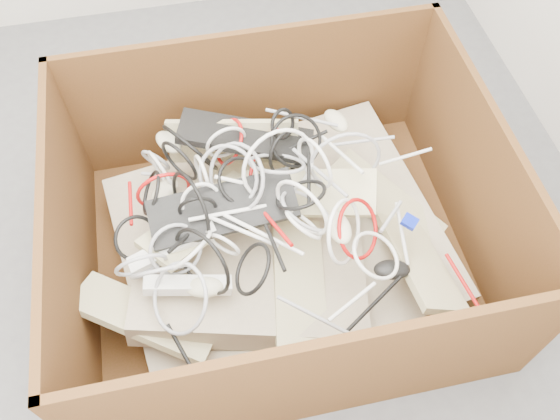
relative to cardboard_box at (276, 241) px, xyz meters
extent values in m
plane|color=#4F4F51|center=(-0.25, 0.05, -0.14)|extent=(3.00, 3.00, 0.00)
cube|color=#412B10|center=(0.02, 0.00, -0.13)|extent=(1.34, 1.12, 0.03)
cube|color=#412B10|center=(0.02, 0.55, 0.15)|extent=(1.34, 0.03, 0.59)
cube|color=#412B10|center=(0.02, -0.55, 0.15)|extent=(1.34, 0.02, 0.59)
cube|color=#412B10|center=(0.68, 0.00, 0.15)|extent=(0.02, 1.07, 0.59)
cube|color=#412B10|center=(-0.64, 0.00, 0.15)|extent=(0.03, 1.07, 0.59)
cube|color=tan|center=(0.02, 0.02, -0.06)|extent=(1.18, 1.02, 0.22)
cube|color=tan|center=(-0.09, -0.06, 0.02)|extent=(0.84, 0.76, 0.23)
cube|color=#C9BC8D|center=(-0.11, 0.23, 0.06)|extent=(0.46, 0.22, 0.13)
cube|color=#C9BC8D|center=(0.40, 0.05, 0.05)|extent=(0.40, 0.44, 0.15)
cube|color=#C9BC8D|center=(0.03, -0.20, 0.07)|extent=(0.23, 0.46, 0.06)
cube|color=#C9BC8D|center=(-0.45, -0.22, 0.06)|extent=(0.45, 0.37, 0.16)
cube|color=#C9BC8D|center=(0.42, -0.21, 0.09)|extent=(0.16, 0.45, 0.20)
cube|color=#C9BC8D|center=(-0.09, 0.30, 0.21)|extent=(0.44, 0.17, 0.17)
cube|color=#C9BC8D|center=(-0.22, 0.03, 0.17)|extent=(0.44, 0.40, 0.12)
cube|color=#C9BC8D|center=(0.11, 0.04, 0.19)|extent=(0.46, 0.29, 0.14)
cube|color=black|center=(-0.04, 0.26, 0.26)|extent=(0.47, 0.28, 0.11)
cube|color=black|center=(-0.16, -0.02, 0.27)|extent=(0.45, 0.17, 0.10)
ellipsoid|color=beige|center=(-0.33, 0.15, 0.19)|extent=(0.13, 0.13, 0.04)
ellipsoid|color=beige|center=(0.28, 0.31, 0.21)|extent=(0.10, 0.13, 0.04)
ellipsoid|color=beige|center=(-0.26, -0.21, 0.18)|extent=(0.12, 0.09, 0.04)
ellipsoid|color=beige|center=(0.15, -0.17, 0.30)|extent=(0.07, 0.11, 0.04)
ellipsoid|color=beige|center=(-0.30, 0.30, 0.25)|extent=(0.12, 0.13, 0.04)
ellipsoid|color=black|center=(0.31, -0.26, 0.15)|extent=(0.12, 0.09, 0.04)
cube|color=silver|center=(-0.33, -0.08, 0.22)|extent=(0.28, 0.11, 0.11)
cube|color=silver|center=(-0.30, -0.19, 0.17)|extent=(0.26, 0.08, 0.09)
cube|color=#0B1EB2|center=(0.39, -0.15, 0.23)|extent=(0.06, 0.06, 0.03)
torus|color=silver|center=(-0.18, -0.11, 0.23)|extent=(0.12, 0.10, 0.14)
torus|color=black|center=(-0.23, 0.27, 0.23)|extent=(0.19, 0.28, 0.30)
torus|color=#95969A|center=(0.03, 0.09, 0.31)|extent=(0.25, 0.22, 0.15)
torus|color=black|center=(-0.25, -0.17, 0.25)|extent=(0.21, 0.24, 0.30)
torus|color=silver|center=(-0.34, 0.23, 0.18)|extent=(0.11, 0.21, 0.23)
torus|color=black|center=(0.07, -0.04, 0.32)|extent=(0.21, 0.20, 0.10)
torus|color=silver|center=(0.06, -0.13, 0.29)|extent=(0.15, 0.17, 0.12)
torus|color=black|center=(0.11, 0.19, 0.29)|extent=(0.20, 0.17, 0.14)
torus|color=silver|center=(-0.28, -0.13, 0.26)|extent=(0.20, 0.16, 0.18)
torus|color=silver|center=(0.25, -0.25, 0.24)|extent=(0.19, 0.20, 0.09)
torus|color=black|center=(-0.26, 0.01, 0.27)|extent=(0.13, 0.31, 0.32)
torus|color=#95969A|center=(-0.42, -0.14, 0.24)|extent=(0.17, 0.07, 0.17)
torus|color=#95969A|center=(-0.37, -0.15, 0.20)|extent=(0.24, 0.12, 0.22)
torus|color=black|center=(0.07, 0.24, 0.32)|extent=(0.12, 0.11, 0.10)
torus|color=silver|center=(-0.11, 0.23, 0.28)|extent=(0.15, 0.06, 0.15)
torus|color=black|center=(0.08, 0.17, 0.25)|extent=(0.19, 0.14, 0.22)
torus|color=#95969A|center=(-0.35, 0.28, 0.19)|extent=(0.12, 0.11, 0.15)
torus|color=silver|center=(0.02, 0.05, 0.35)|extent=(0.33, 0.13, 0.33)
torus|color=black|center=(-0.43, -0.03, 0.22)|extent=(0.17, 0.12, 0.16)
torus|color=#95969A|center=(-0.11, 0.05, 0.32)|extent=(0.22, 0.28, 0.23)
torus|color=silver|center=(0.14, 0.06, 0.32)|extent=(0.11, 0.23, 0.25)
torus|color=black|center=(-0.37, 0.10, 0.26)|extent=(0.11, 0.20, 0.18)
torus|color=silver|center=(-0.22, 0.02, 0.28)|extent=(0.18, 0.10, 0.16)
torus|color=silver|center=(0.06, -0.10, 0.33)|extent=(0.17, 0.23, 0.28)
torus|color=black|center=(-0.24, -0.01, 0.29)|extent=(0.17, 0.02, 0.17)
torus|color=#95969A|center=(-0.32, -0.10, 0.22)|extent=(0.18, 0.14, 0.18)
torus|color=silver|center=(0.17, -0.18, 0.29)|extent=(0.16, 0.24, 0.23)
torus|color=silver|center=(-0.21, 0.12, 0.27)|extent=(0.05, 0.19, 0.19)
torus|color=#AC0C0C|center=(-0.10, 0.27, 0.24)|extent=(0.14, 0.22, 0.19)
torus|color=black|center=(-0.11, -0.22, 0.25)|extent=(0.16, 0.23, 0.18)
torus|color=#AC0C0C|center=(-0.33, 0.12, 0.23)|extent=(0.24, 0.05, 0.24)
torus|color=#95969A|center=(-0.13, 0.06, 0.32)|extent=(0.25, 0.20, 0.21)
torus|color=#AC0C0C|center=(0.21, -0.17, 0.27)|extent=(0.16, 0.22, 0.21)
torus|color=#95969A|center=(0.24, 0.07, 0.30)|extent=(0.23, 0.05, 0.23)
torus|color=#95969A|center=(-0.33, -0.26, 0.24)|extent=(0.20, 0.27, 0.21)
torus|color=black|center=(-0.09, 0.05, 0.30)|extent=(0.18, 0.19, 0.12)
torus|color=#95969A|center=(0.08, -0.08, 0.27)|extent=(0.21, 0.22, 0.12)
torus|color=black|center=(-0.27, 0.19, 0.28)|extent=(0.14, 0.18, 0.22)
cylinder|color=#95969A|center=(0.34, 0.19, 0.22)|extent=(0.21, 0.05, 0.05)
cylinder|color=silver|center=(0.14, -0.38, 0.25)|extent=(0.16, 0.09, 0.01)
cylinder|color=black|center=(-0.05, 0.26, 0.25)|extent=(0.24, 0.05, 0.06)
cylinder|color=#95969A|center=(-0.34, 0.20, 0.21)|extent=(0.12, 0.06, 0.03)
cylinder|color=silver|center=(0.24, 0.11, 0.29)|extent=(0.09, 0.22, 0.06)
cylinder|color=#AC0C0C|center=(0.01, 0.24, 0.26)|extent=(0.16, 0.09, 0.03)
cylinder|color=black|center=(-0.04, -0.20, 0.31)|extent=(0.03, 0.16, 0.02)
cylinder|color=#95969A|center=(0.04, -0.38, 0.20)|extent=(0.20, 0.15, 0.07)
cylinder|color=black|center=(0.13, 0.19, 0.26)|extent=(0.18, 0.05, 0.06)
cylinder|color=silver|center=(0.37, -0.16, 0.18)|extent=(0.03, 0.20, 0.07)
cylinder|color=black|center=(-0.34, -0.39, 0.15)|extent=(0.08, 0.17, 0.07)
cylinder|color=black|center=(0.22, -0.36, 0.16)|extent=(0.21, 0.14, 0.03)
cylinder|color=silver|center=(0.48, 0.14, 0.17)|extent=(0.17, 0.03, 0.07)
cylinder|color=#AC0C0C|center=(0.51, -0.35, 0.14)|extent=(0.05, 0.22, 0.02)
cylinder|color=silver|center=(-0.15, -0.04, 0.29)|extent=(0.23, 0.02, 0.02)
cylinder|color=silver|center=(-0.06, -0.14, 0.29)|extent=(0.21, 0.19, 0.02)
cylinder|color=#AC0C0C|center=(-0.04, -0.09, 0.29)|extent=(0.09, 0.27, 0.10)
cylinder|color=#95969A|center=(0.15, 0.04, 0.30)|extent=(0.13, 0.22, 0.02)
cylinder|color=silver|center=(-0.12, -0.11, 0.28)|extent=(0.20, 0.15, 0.04)
cylinder|color=black|center=(0.11, 0.03, 0.29)|extent=(0.05, 0.17, 0.05)
cylinder|color=#95969A|center=(0.16, 0.31, 0.26)|extent=(0.23, 0.11, 0.04)
cylinder|color=#AC0C0C|center=(-0.03, 0.18, 0.24)|extent=(0.06, 0.14, 0.03)
cylinder|color=black|center=(-0.25, -0.05, 0.25)|extent=(0.19, 0.19, 0.07)
cylinder|color=silver|center=(-0.06, 0.04, 0.30)|extent=(0.22, 0.07, 0.08)
cylinder|color=#AC0C0C|center=(-0.44, 0.12, 0.20)|extent=(0.02, 0.17, 0.02)
camera|label=1|loc=(-0.20, -1.00, 1.71)|focal=37.34mm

